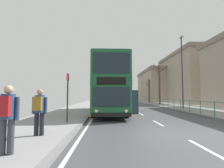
{
  "coord_description": "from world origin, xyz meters",
  "views": [
    {
      "loc": [
        -2.93,
        -7.28,
        1.58
      ],
      "look_at": [
        -2.53,
        6.85,
        2.56
      ],
      "focal_mm": 27.22,
      "sensor_mm": 36.0,
      "label": 1
    }
  ],
  "objects_px": {
    "bus_stop_sign_near": "(68,92)",
    "bare_tree_far_00": "(159,83)",
    "street_lamp_far_side": "(182,66)",
    "pedestrian_with_backpack": "(7,114)",
    "background_building_00": "(198,78)",
    "bare_tree_far_01": "(149,90)",
    "background_building_02": "(163,86)",
    "double_decker_bus_main": "(109,87)",
    "pedestrian_companion": "(39,108)"
  },
  "relations": [
    {
      "from": "bus_stop_sign_near",
      "to": "background_building_02",
      "type": "bearing_deg",
      "value": 64.96
    },
    {
      "from": "bus_stop_sign_near",
      "to": "bare_tree_far_00",
      "type": "relative_size",
      "value": 0.39
    },
    {
      "from": "bare_tree_far_00",
      "to": "pedestrian_with_backpack",
      "type": "bearing_deg",
      "value": -115.01
    },
    {
      "from": "pedestrian_with_backpack",
      "to": "bus_stop_sign_near",
      "type": "bearing_deg",
      "value": 86.74
    },
    {
      "from": "pedestrian_with_backpack",
      "to": "bare_tree_far_01",
      "type": "xyz_separation_m",
      "value": [
        11.61,
        32.42,
        1.59
      ]
    },
    {
      "from": "bus_stop_sign_near",
      "to": "bare_tree_far_01",
      "type": "relative_size",
      "value": 0.5
    },
    {
      "from": "street_lamp_far_side",
      "to": "background_building_02",
      "type": "distance_m",
      "value": 31.28
    },
    {
      "from": "bare_tree_far_01",
      "to": "background_building_02",
      "type": "distance_m",
      "value": 14.88
    },
    {
      "from": "background_building_00",
      "to": "background_building_02",
      "type": "distance_m",
      "value": 12.77
    },
    {
      "from": "bare_tree_far_00",
      "to": "double_decker_bus_main",
      "type": "bearing_deg",
      "value": -122.83
    },
    {
      "from": "background_building_00",
      "to": "background_building_02",
      "type": "relative_size",
      "value": 0.95
    },
    {
      "from": "double_decker_bus_main",
      "to": "pedestrian_with_backpack",
      "type": "height_order",
      "value": "double_decker_bus_main"
    },
    {
      "from": "double_decker_bus_main",
      "to": "bare_tree_far_01",
      "type": "distance_m",
      "value": 23.3
    },
    {
      "from": "pedestrian_with_backpack",
      "to": "background_building_00",
      "type": "distance_m",
      "value": 40.55
    },
    {
      "from": "bare_tree_far_00",
      "to": "background_building_02",
      "type": "distance_m",
      "value": 22.03
    },
    {
      "from": "pedestrian_companion",
      "to": "background_building_00",
      "type": "xyz_separation_m",
      "value": [
        22.99,
        31.1,
        4.4
      ]
    },
    {
      "from": "bare_tree_far_01",
      "to": "background_building_02",
      "type": "height_order",
      "value": "background_building_02"
    },
    {
      "from": "double_decker_bus_main",
      "to": "background_building_02",
      "type": "distance_m",
      "value": 38.05
    },
    {
      "from": "double_decker_bus_main",
      "to": "bus_stop_sign_near",
      "type": "distance_m",
      "value": 6.29
    },
    {
      "from": "background_building_00",
      "to": "bare_tree_far_00",
      "type": "bearing_deg",
      "value": -143.35
    },
    {
      "from": "pedestrian_companion",
      "to": "street_lamp_far_side",
      "type": "bearing_deg",
      "value": 49.24
    },
    {
      "from": "street_lamp_far_side",
      "to": "bare_tree_far_01",
      "type": "relative_size",
      "value": 1.58
    },
    {
      "from": "double_decker_bus_main",
      "to": "bare_tree_far_01",
      "type": "xyz_separation_m",
      "value": [
        8.95,
        21.51,
        0.38
      ]
    },
    {
      "from": "street_lamp_far_side",
      "to": "pedestrian_with_backpack",
      "type": "bearing_deg",
      "value": -126.71
    },
    {
      "from": "pedestrian_with_backpack",
      "to": "bare_tree_far_01",
      "type": "height_order",
      "value": "bare_tree_far_01"
    },
    {
      "from": "bare_tree_far_00",
      "to": "bare_tree_far_01",
      "type": "height_order",
      "value": "bare_tree_far_00"
    },
    {
      "from": "double_decker_bus_main",
      "to": "background_building_02",
      "type": "relative_size",
      "value": 0.55
    },
    {
      "from": "street_lamp_far_side",
      "to": "bare_tree_far_01",
      "type": "distance_m",
      "value": 17.63
    },
    {
      "from": "pedestrian_companion",
      "to": "background_building_02",
      "type": "bearing_deg",
      "value": 66.23
    },
    {
      "from": "bare_tree_far_00",
      "to": "background_building_00",
      "type": "distance_m",
      "value": 14.49
    },
    {
      "from": "bare_tree_far_00",
      "to": "background_building_00",
      "type": "relative_size",
      "value": 0.38
    },
    {
      "from": "double_decker_bus_main",
      "to": "street_lamp_far_side",
      "type": "distance_m",
      "value": 9.75
    },
    {
      "from": "bare_tree_far_01",
      "to": "background_building_00",
      "type": "xyz_separation_m",
      "value": [
        11.37,
        0.69,
        2.79
      ]
    },
    {
      "from": "double_decker_bus_main",
      "to": "bare_tree_far_00",
      "type": "height_order",
      "value": "bare_tree_far_00"
    },
    {
      "from": "bus_stop_sign_near",
      "to": "street_lamp_far_side",
      "type": "bearing_deg",
      "value": 42.17
    },
    {
      "from": "double_decker_bus_main",
      "to": "street_lamp_far_side",
      "type": "bearing_deg",
      "value": 25.39
    },
    {
      "from": "bare_tree_far_00",
      "to": "bus_stop_sign_near",
      "type": "bearing_deg",
      "value": -119.87
    },
    {
      "from": "background_building_02",
      "to": "pedestrian_with_backpack",
      "type": "bearing_deg",
      "value": -112.82
    },
    {
      "from": "pedestrian_with_backpack",
      "to": "background_building_00",
      "type": "relative_size",
      "value": 0.1
    },
    {
      "from": "pedestrian_with_backpack",
      "to": "pedestrian_companion",
      "type": "height_order",
      "value": "pedestrian_with_backpack"
    },
    {
      "from": "pedestrian_with_backpack",
      "to": "background_building_02",
      "type": "height_order",
      "value": "background_building_02"
    },
    {
      "from": "pedestrian_companion",
      "to": "bus_stop_sign_near",
      "type": "height_order",
      "value": "bus_stop_sign_near"
    },
    {
      "from": "pedestrian_with_backpack",
      "to": "street_lamp_far_side",
      "type": "height_order",
      "value": "street_lamp_far_side"
    },
    {
      "from": "double_decker_bus_main",
      "to": "bare_tree_far_00",
      "type": "xyz_separation_m",
      "value": [
        8.78,
        13.61,
        1.44
      ]
    },
    {
      "from": "bus_stop_sign_near",
      "to": "street_lamp_far_side",
      "type": "xyz_separation_m",
      "value": [
        10.85,
        9.83,
        3.19
      ]
    },
    {
      "from": "double_decker_bus_main",
      "to": "bare_tree_far_00",
      "type": "bearing_deg",
      "value": 57.17
    },
    {
      "from": "bare_tree_far_00",
      "to": "background_building_02",
      "type": "height_order",
      "value": "background_building_02"
    },
    {
      "from": "pedestrian_with_backpack",
      "to": "bare_tree_far_00",
      "type": "bearing_deg",
      "value": 64.99
    },
    {
      "from": "double_decker_bus_main",
      "to": "bus_stop_sign_near",
      "type": "relative_size",
      "value": 3.88
    },
    {
      "from": "street_lamp_far_side",
      "to": "bus_stop_sign_near",
      "type": "bearing_deg",
      "value": -137.83
    }
  ]
}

